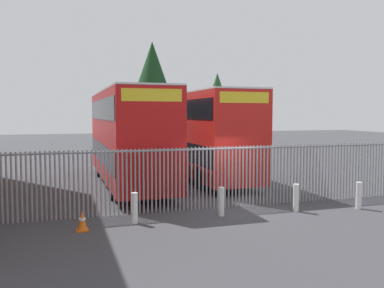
{
  "coord_description": "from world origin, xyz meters",
  "views": [
    {
      "loc": [
        -5.59,
        -13.44,
        3.36
      ],
      "look_at": [
        0.0,
        4.0,
        2.0
      ],
      "focal_mm": 38.36,
      "sensor_mm": 36.0,
      "label": 1
    }
  ],
  "objects_px": {
    "double_decker_bus_behind_fence_left": "(128,133)",
    "bollard_near_right": "(296,198)",
    "bollard_near_left": "(135,208)",
    "double_decker_bus_near_gate": "(200,132)",
    "bollard_far_right": "(359,195)",
    "traffic_cone_by_gate": "(82,221)",
    "bollard_center_front": "(221,201)"
  },
  "relations": [
    {
      "from": "double_decker_bus_behind_fence_left",
      "to": "bollard_near_right",
      "type": "relative_size",
      "value": 11.38
    },
    {
      "from": "bollard_near_left",
      "to": "bollard_near_right",
      "type": "height_order",
      "value": "same"
    },
    {
      "from": "double_decker_bus_near_gate",
      "to": "bollard_near_left",
      "type": "xyz_separation_m",
      "value": [
        -4.87,
        -7.98,
        -1.95
      ]
    },
    {
      "from": "double_decker_bus_behind_fence_left",
      "to": "bollard_near_left",
      "type": "distance_m",
      "value": 7.33
    },
    {
      "from": "bollard_far_right",
      "to": "traffic_cone_by_gate",
      "type": "xyz_separation_m",
      "value": [
        -9.45,
        0.15,
        -0.19
      ]
    },
    {
      "from": "bollard_center_front",
      "to": "bollard_near_right",
      "type": "distance_m",
      "value": 2.68
    },
    {
      "from": "bollard_center_front",
      "to": "bollard_far_right",
      "type": "xyz_separation_m",
      "value": [
        5.0,
        -0.55,
        0.0
      ]
    },
    {
      "from": "double_decker_bus_behind_fence_left",
      "to": "bollard_far_right",
      "type": "xyz_separation_m",
      "value": [
        6.96,
        -7.5,
        -1.95
      ]
    },
    {
      "from": "double_decker_bus_behind_fence_left",
      "to": "traffic_cone_by_gate",
      "type": "relative_size",
      "value": 18.32
    },
    {
      "from": "double_decker_bus_behind_fence_left",
      "to": "bollard_center_front",
      "type": "xyz_separation_m",
      "value": [
        1.95,
        -6.95,
        -1.95
      ]
    },
    {
      "from": "double_decker_bus_behind_fence_left",
      "to": "traffic_cone_by_gate",
      "type": "height_order",
      "value": "double_decker_bus_behind_fence_left"
    },
    {
      "from": "double_decker_bus_behind_fence_left",
      "to": "bollard_near_left",
      "type": "bearing_deg",
      "value": -97.5
    },
    {
      "from": "bollard_near_right",
      "to": "bollard_far_right",
      "type": "bearing_deg",
      "value": -7.89
    },
    {
      "from": "bollard_near_left",
      "to": "bollard_center_front",
      "type": "bearing_deg",
      "value": 1.18
    },
    {
      "from": "bollard_center_front",
      "to": "bollard_far_right",
      "type": "bearing_deg",
      "value": -6.24
    },
    {
      "from": "bollard_near_left",
      "to": "bollard_far_right",
      "type": "bearing_deg",
      "value": -3.55
    },
    {
      "from": "bollard_near_left",
      "to": "bollard_center_front",
      "type": "distance_m",
      "value": 2.88
    },
    {
      "from": "traffic_cone_by_gate",
      "to": "bollard_far_right",
      "type": "bearing_deg",
      "value": -0.9
    },
    {
      "from": "bollard_near_left",
      "to": "bollard_near_right",
      "type": "distance_m",
      "value": 5.55
    },
    {
      "from": "bollard_near_left",
      "to": "double_decker_bus_near_gate",
      "type": "bearing_deg",
      "value": 58.63
    },
    {
      "from": "double_decker_bus_near_gate",
      "to": "traffic_cone_by_gate",
      "type": "height_order",
      "value": "double_decker_bus_near_gate"
    },
    {
      "from": "bollard_near_right",
      "to": "traffic_cone_by_gate",
      "type": "bearing_deg",
      "value": -178.6
    },
    {
      "from": "bollard_center_front",
      "to": "bollard_far_right",
      "type": "height_order",
      "value": "same"
    },
    {
      "from": "double_decker_bus_near_gate",
      "to": "double_decker_bus_behind_fence_left",
      "type": "xyz_separation_m",
      "value": [
        -3.94,
        -0.98,
        0.0
      ]
    },
    {
      "from": "double_decker_bus_near_gate",
      "to": "traffic_cone_by_gate",
      "type": "xyz_separation_m",
      "value": [
        -6.44,
        -8.32,
        -2.13
      ]
    },
    {
      "from": "bollard_near_left",
      "to": "bollard_near_right",
      "type": "bearing_deg",
      "value": -1.71
    },
    {
      "from": "bollard_near_right",
      "to": "traffic_cone_by_gate",
      "type": "xyz_separation_m",
      "value": [
        -7.12,
        -0.17,
        -0.19
      ]
    },
    {
      "from": "bollard_near_right",
      "to": "traffic_cone_by_gate",
      "type": "height_order",
      "value": "bollard_near_right"
    },
    {
      "from": "bollard_near_right",
      "to": "double_decker_bus_behind_fence_left",
      "type": "bearing_deg",
      "value": 122.82
    },
    {
      "from": "double_decker_bus_behind_fence_left",
      "to": "bollard_near_right",
      "type": "bearing_deg",
      "value": -57.18
    },
    {
      "from": "bollard_near_left",
      "to": "bollard_far_right",
      "type": "height_order",
      "value": "same"
    },
    {
      "from": "bollard_center_front",
      "to": "traffic_cone_by_gate",
      "type": "bearing_deg",
      "value": -174.88
    }
  ]
}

